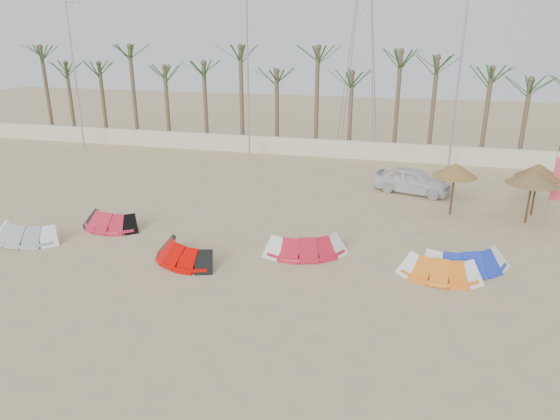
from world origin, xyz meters
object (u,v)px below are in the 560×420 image
(kite_red_mid, at_px, (186,250))
(parasol_left, at_px, (455,170))
(kite_orange, at_px, (440,265))
(car, at_px, (413,180))
(kite_grey, at_px, (29,231))
(kite_blue, at_px, (466,256))
(kite_red_left, at_px, (113,219))
(parasol_mid, at_px, (533,177))
(kite_red_right, at_px, (307,243))
(parasol_right, at_px, (539,171))

(kite_red_mid, height_order, parasol_left, parasol_left)
(kite_orange, height_order, car, car)
(kite_grey, bearing_deg, kite_blue, 6.33)
(parasol_left, bearing_deg, kite_red_mid, -141.84)
(kite_red_left, bearing_deg, parasol_mid, 16.37)
(kite_grey, relative_size, kite_red_left, 1.08)
(kite_red_right, distance_m, parasol_right, 12.62)
(parasol_right, xyz_separation_m, car, (-5.93, 2.36, -1.60))
(kite_grey, height_order, parasol_mid, parasol_mid)
(car, bearing_deg, kite_orange, -158.30)
(kite_red_mid, bearing_deg, kite_grey, 178.71)
(kite_blue, distance_m, parasol_mid, 6.95)
(kite_red_mid, xyz_separation_m, car, (8.78, 11.69, 0.32))
(kite_orange, height_order, parasol_left, parasol_left)
(kite_red_mid, bearing_deg, kite_blue, 11.60)
(kite_grey, height_order, kite_blue, same)
(parasol_mid, bearing_deg, kite_blue, -119.31)
(kite_red_mid, xyz_separation_m, parasol_mid, (14.21, 8.07, 1.90))
(kite_orange, bearing_deg, car, 96.21)
(kite_grey, bearing_deg, kite_red_left, 39.05)
(kite_red_right, distance_m, parasol_mid, 11.51)
(parasol_left, height_order, parasol_mid, parasol_left)
(kite_orange, distance_m, parasol_left, 7.56)
(kite_orange, bearing_deg, kite_red_mid, -173.35)
(kite_grey, distance_m, car, 20.13)
(kite_blue, relative_size, car, 0.89)
(parasol_mid, relative_size, parasol_right, 0.99)
(kite_red_left, distance_m, parasol_right, 20.89)
(kite_blue, xyz_separation_m, car, (-2.17, 9.45, 0.32))
(kite_red_mid, relative_size, parasol_left, 1.31)
(kite_red_left, distance_m, kite_blue, 15.86)
(kite_red_right, bearing_deg, car, 66.80)
(kite_orange, height_order, parasol_right, parasol_right)
(kite_red_left, distance_m, kite_red_right, 9.55)
(parasol_right, bearing_deg, parasol_left, -167.17)
(kite_orange, xyz_separation_m, car, (-1.15, 10.54, 0.32))
(kite_red_right, height_order, kite_orange, same)
(kite_red_left, height_order, kite_red_mid, same)
(kite_red_left, bearing_deg, kite_red_mid, -26.50)
(kite_red_right, relative_size, kite_blue, 0.97)
(kite_red_left, relative_size, kite_red_mid, 0.85)
(kite_red_left, distance_m, kite_red_mid, 5.50)
(kite_red_mid, xyz_separation_m, kite_orange, (9.92, 1.16, -0.00))
(parasol_right, bearing_deg, kite_orange, -120.35)
(kite_grey, xyz_separation_m, kite_red_right, (12.35, 1.82, 0.00))
(kite_red_mid, bearing_deg, parasol_mid, 29.60)
(parasol_left, xyz_separation_m, parasol_mid, (3.49, -0.35, -0.02))
(parasol_left, relative_size, parasol_right, 1.00)
(kite_blue, distance_m, parasol_right, 8.25)
(kite_orange, relative_size, kite_blue, 0.80)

